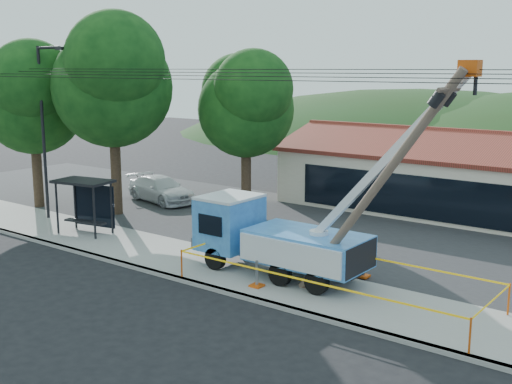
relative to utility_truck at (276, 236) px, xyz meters
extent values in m
plane|color=black|center=(-0.98, -4.70, -1.64)|extent=(120.00, 120.00, 0.00)
cube|color=gray|center=(-0.98, -2.60, -1.57)|extent=(60.00, 0.25, 0.15)
cube|color=gray|center=(-0.98, -0.70, -1.57)|extent=(60.00, 4.00, 0.15)
cube|color=#28282B|center=(-0.98, 7.30, -1.59)|extent=(60.00, 12.00, 0.10)
cube|color=beige|center=(3.02, 15.30, 0.06)|extent=(22.00, 8.00, 3.40)
cube|color=black|center=(3.02, 11.28, -0.21)|extent=(18.04, 0.08, 2.21)
cube|color=maroon|center=(3.02, 13.30, 2.26)|extent=(22.50, 4.53, 1.52)
cube|color=maroon|center=(3.02, 17.30, 2.26)|extent=(22.50, 4.53, 1.52)
cube|color=maroon|center=(3.02, 15.30, 2.91)|extent=(22.50, 0.30, 0.25)
cylinder|color=black|center=(-14.98, 0.30, 2.86)|extent=(0.16, 0.16, 9.00)
cylinder|color=black|center=(-14.08, 0.30, 7.26)|extent=(1.80, 0.14, 0.14)
cube|color=black|center=(-13.18, 0.30, 7.21)|extent=(0.50, 0.22, 0.15)
cylinder|color=#332316|center=(-12.98, 3.30, 0.89)|extent=(0.56, 0.56, 5.06)
sphere|color=#0F3710|center=(-12.98, 3.30, 5.26)|extent=(6.30, 6.30, 6.30)
sphere|color=#0F3710|center=(-14.24, 4.14, 6.41)|extent=(5.04, 5.04, 5.04)
sphere|color=#0F3710|center=(-11.72, 2.46, 6.64)|extent=(5.04, 5.04, 5.04)
cylinder|color=#332316|center=(-17.98, 1.80, 0.56)|extent=(0.56, 0.56, 4.40)
sphere|color=#0F3710|center=(-17.98, 1.80, 4.36)|extent=(5.70, 5.70, 5.70)
sphere|color=#0F3710|center=(-19.12, 2.56, 5.36)|extent=(4.56, 4.56, 4.56)
sphere|color=#0F3710|center=(-16.84, 1.04, 5.56)|extent=(4.56, 4.56, 4.56)
cylinder|color=#332316|center=(-7.98, 8.30, 0.45)|extent=(0.56, 0.56, 4.18)
sphere|color=#0F3710|center=(-7.98, 8.30, 4.06)|extent=(5.25, 5.25, 5.25)
sphere|color=#0F3710|center=(-9.03, 9.00, 5.01)|extent=(4.20, 4.20, 4.20)
sphere|color=#0F3710|center=(-6.93, 7.60, 5.20)|extent=(4.20, 4.20, 4.20)
ellipsoid|color=#1F3914|center=(-15.98, 50.30, -1.64)|extent=(78.40, 56.00, 28.00)
cylinder|color=black|center=(-0.98, -1.60, 5.87)|extent=(60.00, 0.02, 0.02)
cylinder|color=black|center=(-0.98, -1.10, 5.99)|extent=(60.00, 0.02, 0.02)
cylinder|color=black|center=(-0.98, -0.60, 6.11)|extent=(60.00, 0.02, 0.02)
cylinder|color=black|center=(-0.98, -0.20, 6.23)|extent=(60.00, 0.02, 0.02)
cylinder|color=black|center=(-2.18, -1.02, -1.06)|extent=(0.88, 0.29, 0.88)
cylinder|color=black|center=(-2.18, 1.02, -1.06)|extent=(0.88, 0.29, 0.88)
cylinder|color=black|center=(0.93, -1.02, -1.06)|extent=(0.88, 0.29, 0.88)
cylinder|color=black|center=(0.93, 1.02, -1.06)|extent=(0.88, 0.29, 0.88)
cylinder|color=black|center=(2.49, -1.02, -1.06)|extent=(0.88, 0.29, 0.88)
cylinder|color=black|center=(2.49, 1.02, -1.06)|extent=(0.88, 0.29, 0.88)
cube|color=black|center=(0.35, 0.00, -0.81)|extent=(6.43, 0.97, 0.24)
cube|color=#336AB5|center=(-2.28, 0.00, 0.16)|extent=(1.95, 2.34, 2.05)
cube|color=silver|center=(-2.28, 0.00, 1.23)|extent=(1.95, 2.34, 0.12)
cube|color=black|center=(-3.20, 0.00, 0.31)|extent=(0.08, 1.75, 0.88)
cube|color=gray|center=(-3.30, 0.00, -0.62)|extent=(0.15, 2.24, 0.49)
cube|color=#336AB5|center=(1.42, 0.00, -0.23)|extent=(4.48, 2.34, 1.17)
cylinder|color=silver|center=(1.91, 0.00, 0.21)|extent=(0.68, 0.68, 0.58)
cube|color=silver|center=(4.51, 0.00, 3.36)|extent=(5.40, 0.27, 6.00)
cube|color=gray|center=(4.80, 0.00, 3.60)|extent=(3.25, 0.18, 3.61)
cube|color=#D14A0B|center=(7.10, -0.19, 6.27)|extent=(0.58, 0.49, 0.49)
cube|color=#D14A0B|center=(0.35, -1.65, -1.46)|extent=(0.44, 0.44, 0.08)
cube|color=#D14A0B|center=(2.88, 1.66, -1.46)|extent=(0.44, 0.44, 0.08)
cylinder|color=brown|center=(4.38, -0.66, 2.39)|extent=(5.69, 0.29, 7.93)
cube|color=brown|center=(6.69, -0.66, 5.67)|extent=(0.15, 1.64, 0.15)
cylinder|color=black|center=(6.50, -0.21, 5.40)|extent=(0.53, 0.33, 0.56)
cylinder|color=black|center=(6.50, -1.12, 5.40)|extent=(0.53, 0.33, 0.56)
cylinder|color=black|center=(-11.77, -1.39, -0.26)|extent=(0.12, 0.12, 2.46)
cylinder|color=black|center=(-9.55, -0.97, -0.26)|extent=(0.12, 0.12, 2.46)
cylinder|color=black|center=(-12.00, -0.18, -0.26)|extent=(0.12, 0.12, 2.46)
cylinder|color=black|center=(-9.78, 0.24, -0.26)|extent=(0.12, 0.12, 2.46)
cube|color=black|center=(-10.77, -0.58, 1.03)|extent=(2.93, 2.11, 0.12)
cube|color=black|center=(-10.90, 0.08, -0.26)|extent=(2.43, 0.51, 2.05)
cube|color=black|center=(-10.77, -0.58, -0.92)|extent=(2.29, 0.82, 0.08)
cylinder|color=#D14A0B|center=(-2.57, -2.51, -0.96)|extent=(0.06, 0.06, 1.05)
cylinder|color=#D14A0B|center=(8.38, -2.51, -0.96)|extent=(0.06, 0.06, 1.05)
cylinder|color=#D14A0B|center=(8.38, 1.06, -0.96)|extent=(0.06, 0.06, 1.05)
cylinder|color=#D14A0B|center=(-2.57, 1.06, -0.96)|extent=(0.06, 0.06, 1.05)
cube|color=#E3B20B|center=(2.91, -2.51, -0.49)|extent=(10.94, 0.01, 0.06)
cube|color=#E3B20B|center=(8.38, -0.72, -0.49)|extent=(0.01, 3.57, 0.06)
cube|color=#E3B20B|center=(2.91, 1.06, -0.49)|extent=(10.94, 0.01, 0.06)
cube|color=#E3B20B|center=(-2.57, -0.72, -0.49)|extent=(0.01, 3.57, 0.06)
imported|color=#B1B5B9|center=(-7.03, 5.06, -1.64)|extent=(3.09, 4.38, 1.38)
imported|color=silver|center=(-13.42, 7.03, -1.64)|extent=(5.42, 3.06, 1.48)
camera|label=1|loc=(13.74, -19.23, 6.29)|focal=45.00mm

